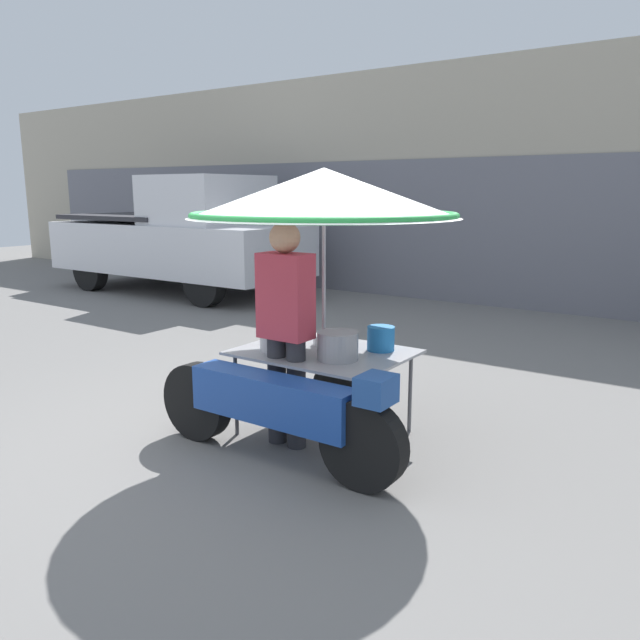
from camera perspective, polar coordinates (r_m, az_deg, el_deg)
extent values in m
plane|color=slate|center=(4.86, -6.27, -10.88)|extent=(36.00, 36.00, 0.00)
cube|color=#B2A893|center=(11.38, 19.99, 11.57)|extent=(28.00, 2.00, 3.95)
cube|color=slate|center=(10.41, 18.21, 7.47)|extent=(23.80, 0.06, 2.40)
cylinder|color=black|center=(4.01, 3.96, -11.33)|extent=(0.59, 0.14, 0.59)
cylinder|color=black|center=(4.87, -11.17, -7.30)|extent=(0.59, 0.14, 0.59)
cube|color=#1E479E|center=(4.34, -4.42, -7.22)|extent=(1.29, 0.24, 0.32)
cube|color=#234C93|center=(3.83, 5.15, -6.37)|extent=(0.20, 0.24, 0.18)
cylinder|color=black|center=(5.11, 2.18, -6.49)|extent=(0.53, 0.14, 0.53)
cylinder|color=#515156|center=(4.27, 3.22, -9.47)|extent=(0.03, 0.03, 0.64)
cylinder|color=#515156|center=(4.95, 8.24, -6.56)|extent=(0.03, 0.03, 0.64)
cylinder|color=#515156|center=(4.88, -7.68, -6.80)|extent=(0.03, 0.03, 0.64)
cylinder|color=#515156|center=(5.48, -1.88, -4.61)|extent=(0.03, 0.03, 0.64)
cube|color=#9E9EA3|center=(4.77, 0.34, -2.96)|extent=(1.26, 0.97, 0.02)
cylinder|color=#B2B2B7|center=(4.67, 0.35, 3.14)|extent=(0.03, 0.03, 1.01)
cone|color=white|center=(4.62, 0.36, 11.54)|extent=(2.00, 2.00, 0.36)
torus|color=green|center=(4.62, 0.36, 9.56)|extent=(1.95, 1.95, 0.05)
cylinder|color=#B7B7BC|center=(4.78, -3.62, -1.85)|extent=(0.32, 0.32, 0.16)
cylinder|color=#939399|center=(4.51, 1.63, -2.37)|extent=(0.30, 0.30, 0.20)
cylinder|color=silver|center=(4.95, 1.00, -1.83)|extent=(0.28, 0.28, 0.08)
cylinder|color=#1E6BB2|center=(4.79, 5.58, -1.69)|extent=(0.21, 0.21, 0.19)
cylinder|color=#2D2D33|center=(4.69, -3.95, -6.36)|extent=(0.14, 0.14, 0.82)
cylinder|color=#2D2D33|center=(4.59, -2.18, -6.77)|extent=(0.14, 0.14, 0.82)
cube|color=#C13847|center=(4.47, -3.17, 2.20)|extent=(0.38, 0.22, 0.61)
sphere|color=tan|center=(4.42, -3.24, 7.55)|extent=(0.22, 0.22, 0.22)
cylinder|color=black|center=(10.38, -10.52, 3.31)|extent=(0.77, 0.24, 0.77)
cylinder|color=black|center=(11.62, -4.61, 4.35)|extent=(0.77, 0.24, 0.77)
cylinder|color=black|center=(12.69, -20.26, 4.29)|extent=(0.77, 0.24, 0.77)
cylinder|color=black|center=(13.72, -14.50, 5.14)|extent=(0.77, 0.24, 0.77)
cube|color=silver|center=(11.99, -12.88, 6.48)|extent=(5.05, 1.99, 0.90)
cube|color=silver|center=(11.37, -10.28, 10.74)|extent=(1.72, 1.83, 0.85)
cube|color=#2D2D33|center=(12.72, -16.12, 9.08)|extent=(2.63, 1.91, 0.08)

